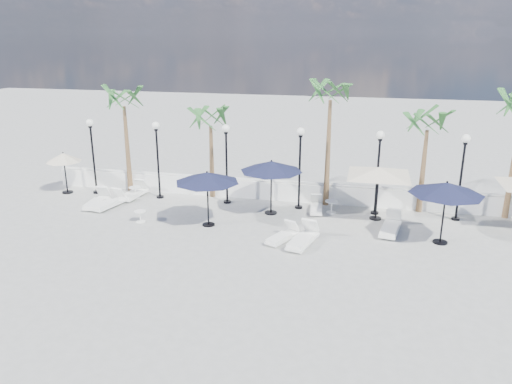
% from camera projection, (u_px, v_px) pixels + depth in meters
% --- Properties ---
extents(ground, '(100.00, 100.00, 0.00)m').
position_uv_depth(ground, '(272.00, 269.00, 17.51)').
color(ground, gray).
rests_on(ground, ground).
extents(balustrade, '(26.00, 0.30, 1.01)m').
position_uv_depth(balustrade, '(302.00, 192.00, 24.33)').
color(balustrade, white).
rests_on(balustrade, ground).
extents(lamppost_0, '(0.36, 0.36, 3.84)m').
position_uv_depth(lamppost_0, '(92.00, 146.00, 25.00)').
color(lamppost_0, black).
rests_on(lamppost_0, ground).
extents(lamppost_1, '(0.36, 0.36, 3.84)m').
position_uv_depth(lamppost_1, '(157.00, 149.00, 24.26)').
color(lamppost_1, black).
rests_on(lamppost_1, ground).
extents(lamppost_2, '(0.36, 0.36, 3.84)m').
position_uv_depth(lamppost_2, '(226.00, 153.00, 23.52)').
color(lamppost_2, black).
rests_on(lamppost_2, ground).
extents(lamppost_3, '(0.36, 0.36, 3.84)m').
position_uv_depth(lamppost_3, '(300.00, 157.00, 22.78)').
color(lamppost_3, black).
rests_on(lamppost_3, ground).
extents(lamppost_4, '(0.36, 0.36, 3.84)m').
position_uv_depth(lamppost_4, '(379.00, 161.00, 22.05)').
color(lamppost_4, black).
rests_on(lamppost_4, ground).
extents(lamppost_5, '(0.36, 0.36, 3.84)m').
position_uv_depth(lamppost_5, '(462.00, 165.00, 21.31)').
color(lamppost_5, black).
rests_on(lamppost_5, ground).
extents(palm_0, '(2.60, 2.60, 5.50)m').
position_uv_depth(palm_0, '(124.00, 104.00, 24.80)').
color(palm_0, brown).
rests_on(palm_0, ground).
extents(palm_1, '(2.60, 2.60, 4.70)m').
position_uv_depth(palm_1, '(211.00, 123.00, 24.09)').
color(palm_1, brown).
rests_on(palm_1, ground).
extents(palm_2, '(2.60, 2.60, 6.10)m').
position_uv_depth(palm_2, '(330.00, 97.00, 22.47)').
color(palm_2, brown).
rests_on(palm_2, ground).
extents(palm_3, '(2.60, 2.60, 4.90)m').
position_uv_depth(palm_3, '(428.00, 127.00, 21.92)').
color(palm_3, brown).
rests_on(palm_3, ground).
extents(lounger_0, '(0.80, 1.97, 0.72)m').
position_uv_depth(lounger_0, '(134.00, 193.00, 24.95)').
color(lounger_0, white).
rests_on(lounger_0, ground).
extents(lounger_1, '(0.80, 1.96, 0.72)m').
position_uv_depth(lounger_1, '(97.00, 201.00, 23.75)').
color(lounger_1, white).
rests_on(lounger_1, ground).
extents(lounger_2, '(1.04, 2.00, 0.72)m').
position_uv_depth(lounger_2, '(109.00, 203.00, 23.55)').
color(lounger_2, white).
rests_on(lounger_2, ground).
extents(lounger_3, '(0.72, 1.70, 0.62)m').
position_uv_depth(lounger_3, '(316.00, 207.00, 23.04)').
color(lounger_3, white).
rests_on(lounger_3, ground).
extents(lounger_4, '(1.21, 1.78, 0.64)m').
position_uv_depth(lounger_4, '(283.00, 236.00, 19.77)').
color(lounger_4, white).
rests_on(lounger_4, ground).
extents(lounger_5, '(1.13, 2.14, 0.76)m').
position_uv_depth(lounger_5, '(303.00, 239.00, 19.40)').
color(lounger_5, white).
rests_on(lounger_5, ground).
extents(lounger_6, '(1.00, 2.12, 0.76)m').
position_uv_depth(lounger_6, '(390.00, 227.00, 20.59)').
color(lounger_6, white).
rests_on(lounger_6, ground).
extents(side_table_0, '(0.52, 0.52, 0.51)m').
position_uv_depth(side_table_0, '(140.00, 215.00, 21.72)').
color(side_table_0, white).
rests_on(side_table_0, ground).
extents(side_table_1, '(0.58, 0.58, 0.57)m').
position_uv_depth(side_table_1, '(135.00, 191.00, 24.89)').
color(side_table_1, white).
rests_on(side_table_1, ground).
extents(side_table_2, '(0.59, 0.59, 0.58)m').
position_uv_depth(side_table_2, '(332.00, 206.00, 22.83)').
color(side_table_2, white).
rests_on(side_table_2, ground).
extents(parasol_navy_left, '(2.74, 2.74, 2.42)m').
position_uv_depth(parasol_navy_left, '(207.00, 178.00, 20.81)').
color(parasol_navy_left, black).
rests_on(parasol_navy_left, ground).
extents(parasol_navy_mid, '(2.82, 2.82, 2.53)m').
position_uv_depth(parasol_navy_mid, '(271.00, 167.00, 22.18)').
color(parasol_navy_mid, black).
rests_on(parasol_navy_mid, ground).
extents(parasol_navy_right, '(2.84, 2.84, 2.55)m').
position_uv_depth(parasol_navy_right, '(446.00, 189.00, 18.98)').
color(parasol_navy_right, black).
rests_on(parasol_navy_right, ground).
extents(parasol_cream_sq_a, '(5.20, 5.20, 2.55)m').
position_uv_depth(parasol_cream_sq_a, '(379.00, 168.00, 21.45)').
color(parasol_cream_sq_a, black).
rests_on(parasol_cream_sq_a, ground).
extents(parasol_cream_small, '(1.76, 1.76, 2.16)m').
position_uv_depth(parasol_cream_small, '(64.00, 158.00, 25.23)').
color(parasol_cream_small, black).
rests_on(parasol_cream_small, ground).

